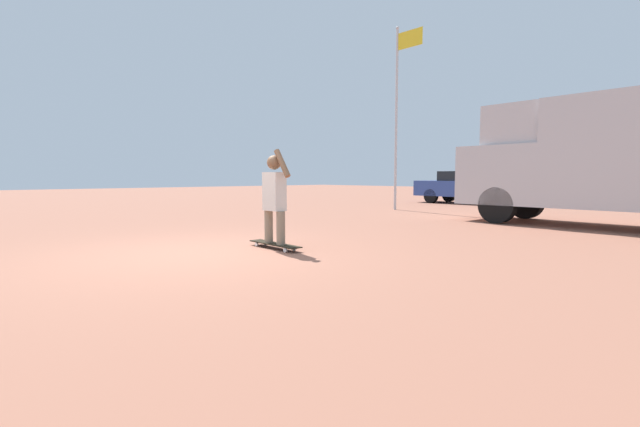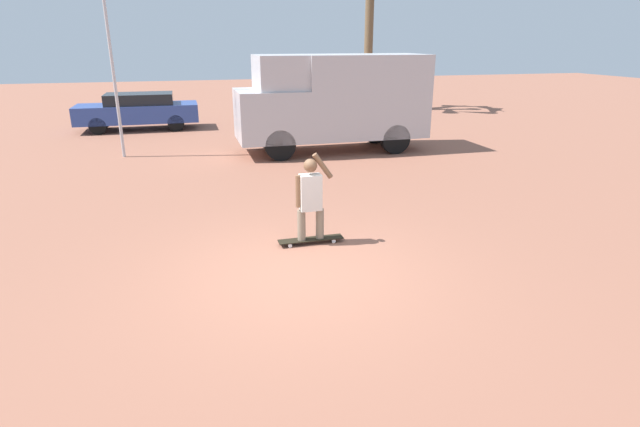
# 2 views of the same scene
# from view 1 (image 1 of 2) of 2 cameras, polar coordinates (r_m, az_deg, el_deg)

# --- Properties ---
(ground_plane) EXTENTS (80.00, 80.00, 0.00)m
(ground_plane) POSITION_cam_1_polar(r_m,az_deg,el_deg) (6.81, -16.47, -5.13)
(ground_plane) COLOR #935B47
(skateboard) EXTENTS (1.14, 0.22, 0.09)m
(skateboard) POSITION_cam_1_polar(r_m,az_deg,el_deg) (7.00, -6.05, -4.10)
(skateboard) COLOR black
(skateboard) RESTS_ON ground_plane
(person_skateboarder) EXTENTS (0.65, 0.23, 1.52)m
(person_skateboarder) POSITION_cam_1_polar(r_m,az_deg,el_deg) (6.92, -6.11, 2.53)
(person_skateboarder) COLOR gray
(person_skateboarder) RESTS_ON skateboard
(camper_van) EXTENTS (5.87, 2.05, 2.95)m
(camper_van) POSITION_cam_1_polar(r_m,az_deg,el_deg) (11.79, 33.25, 6.35)
(camper_van) COLOR black
(camper_van) RESTS_ON ground_plane
(parked_car_blue) EXTENTS (4.57, 1.72, 1.41)m
(parked_car_blue) POSITION_cam_1_polar(r_m,az_deg,el_deg) (19.57, 19.37, 3.44)
(parked_car_blue) COLOR black
(parked_car_blue) RESTS_ON ground_plane
(flagpole) EXTENTS (1.08, 0.12, 6.33)m
(flagpole) POSITION_cam_1_polar(r_m,az_deg,el_deg) (15.55, 10.43, 14.06)
(flagpole) COLOR #B7B7BC
(flagpole) RESTS_ON ground_plane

